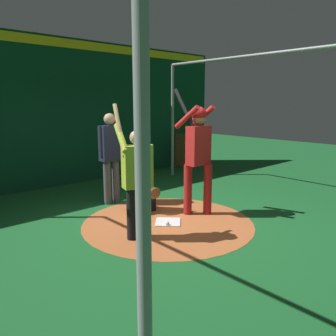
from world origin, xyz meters
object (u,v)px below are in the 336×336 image
(catcher, at_px, (143,192))
(visitor, at_px, (137,177))
(baseball_0, at_px, (167,224))
(home_plate, at_px, (168,222))
(bat_rack, at_px, (179,151))
(batter, at_px, (198,149))
(umpire, at_px, (111,153))

(catcher, height_order, visitor, visitor)
(catcher, relative_size, baseball_0, 12.96)
(home_plate, relative_size, catcher, 0.44)
(visitor, bearing_deg, catcher, 156.29)
(catcher, relative_size, visitor, 0.48)
(visitor, bearing_deg, home_plate, 120.60)
(home_plate, relative_size, bat_rack, 0.40)
(visitor, xyz_separation_m, baseball_0, (-0.07, 0.66, -0.90))
(baseball_0, bearing_deg, bat_rack, 133.81)
(batter, height_order, baseball_0, batter)
(visitor, relative_size, baseball_0, 27.07)
(umpire, bearing_deg, batter, 25.11)
(baseball_0, bearing_deg, catcher, 168.29)
(bat_rack, xyz_separation_m, baseball_0, (3.68, -3.84, -0.45))
(home_plate, relative_size, baseball_0, 5.68)
(catcher, bearing_deg, bat_rack, 127.41)
(home_plate, xyz_separation_m, catcher, (-0.78, 0.06, 0.36))
(bat_rack, relative_size, baseball_0, 14.32)
(batter, bearing_deg, umpire, -154.89)
(umpire, height_order, visitor, visitor)
(bat_rack, bearing_deg, baseball_0, -46.19)
(visitor, height_order, baseball_0, visitor)
(catcher, distance_m, baseball_0, 0.96)
(home_plate, xyz_separation_m, baseball_0, (0.11, -0.12, 0.03))
(batter, relative_size, visitor, 1.13)
(umpire, xyz_separation_m, bat_rack, (-1.95, 3.79, -0.53))
(catcher, bearing_deg, batter, 38.78)
(home_plate, distance_m, bat_rack, 5.18)
(umpire, xyz_separation_m, visitor, (1.80, -0.71, -0.08))
(catcher, bearing_deg, home_plate, -4.63)
(home_plate, height_order, batter, batter)
(visitor, distance_m, bat_rack, 5.87)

